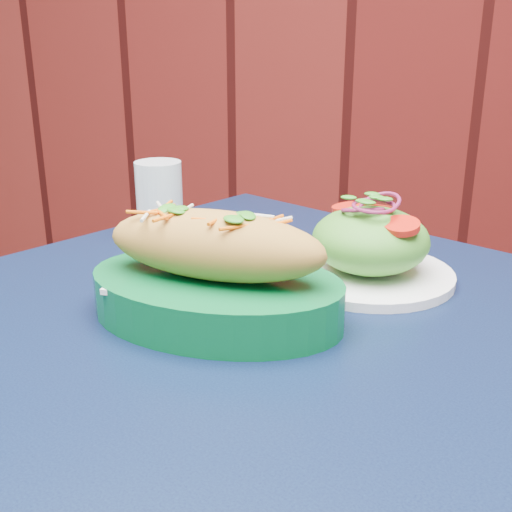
% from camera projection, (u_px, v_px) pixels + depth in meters
% --- Properties ---
extents(cafe_table, '(1.06, 1.06, 0.75)m').
position_uv_depth(cafe_table, '(258.00, 383.00, 0.75)').
color(cafe_table, black).
rests_on(cafe_table, ground).
extents(banh_mi_basket, '(0.29, 0.19, 0.13)m').
position_uv_depth(banh_mi_basket, '(216.00, 275.00, 0.70)').
color(banh_mi_basket, '#065C2A').
rests_on(banh_mi_basket, cafe_table).
extents(salad_plate, '(0.22, 0.22, 0.11)m').
position_uv_depth(salad_plate, '(370.00, 247.00, 0.81)').
color(salad_plate, white).
rests_on(salad_plate, cafe_table).
extents(water_glass, '(0.07, 0.07, 0.12)m').
position_uv_depth(water_glass, '(159.00, 199.00, 0.98)').
color(water_glass, silver).
rests_on(water_glass, cafe_table).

